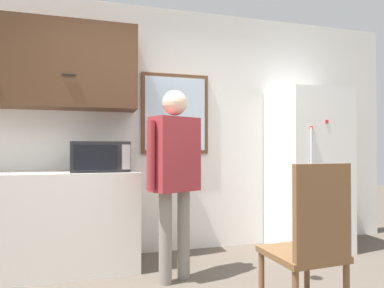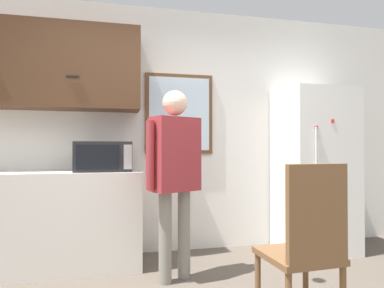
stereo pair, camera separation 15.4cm
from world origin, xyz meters
TOP-DOWN VIEW (x-y plane):
  - back_wall at (0.00, 2.03)m, footprint 6.00×0.06m
  - counter at (-1.22, 1.69)m, footprint 1.96×0.63m
  - upper_cabinets at (-1.22, 1.82)m, footprint 1.96×0.39m
  - microwave at (-0.59, 1.60)m, footprint 0.52×0.38m
  - person at (0.02, 1.15)m, footprint 0.52×0.37m
  - refrigerator at (1.68, 1.65)m, footprint 0.74×0.71m
  - chair at (0.67, 0.15)m, footprint 0.46×0.46m
  - window at (0.22, 1.99)m, footprint 0.76×0.05m

SIDE VIEW (x-z plane):
  - counter at x=-1.22m, z-range 0.00..0.92m
  - chair at x=0.67m, z-range 0.04..1.08m
  - refrigerator at x=1.68m, z-range 0.00..1.79m
  - person at x=0.02m, z-range 0.17..1.81m
  - microwave at x=-0.59m, z-range 0.92..1.20m
  - back_wall at x=0.00m, z-range 0.00..2.70m
  - window at x=0.22m, z-range 1.08..1.97m
  - upper_cabinets at x=-1.22m, z-range 1.52..2.36m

